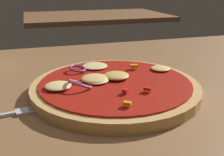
{
  "coord_description": "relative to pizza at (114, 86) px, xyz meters",
  "views": [
    {
      "loc": [
        -0.16,
        -0.41,
        0.21
      ],
      "look_at": [
        -0.02,
        0.03,
        0.05
      ],
      "focal_mm": 43.16,
      "sensor_mm": 36.0,
      "label": 1
    }
  ],
  "objects": [
    {
      "name": "pizza",
      "position": [
        0.0,
        0.0,
        0.0
      ],
      "size": [
        0.3,
        0.3,
        0.04
      ],
      "color": "tan",
      "rests_on": "dining_table"
    },
    {
      "name": "background_table",
      "position": [
        0.27,
        1.23,
        -0.02
      ],
      "size": [
        0.86,
        0.55,
        0.03
      ],
      "color": "brown",
      "rests_on": "ground"
    },
    {
      "name": "dining_table",
      "position": [
        0.03,
        -0.01,
        -0.02
      ],
      "size": [
        1.38,
        0.83,
        0.03
      ],
      "color": "brown",
      "rests_on": "ground"
    }
  ]
}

